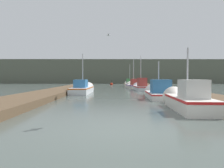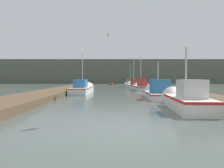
% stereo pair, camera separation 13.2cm
% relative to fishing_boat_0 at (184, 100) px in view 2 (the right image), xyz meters
% --- Properties ---
extents(ground_plane, '(200.00, 200.00, 0.00)m').
position_rel_fishing_boat_0_xyz_m(ground_plane, '(-3.32, -4.04, -0.45)').
color(ground_plane, '#47514C').
extents(dock_left, '(2.97, 40.00, 0.39)m').
position_rel_fishing_boat_0_xyz_m(dock_left, '(-8.94, 11.96, -0.26)').
color(dock_left, brown).
rests_on(dock_left, ground_plane).
extents(dock_right, '(2.97, 40.00, 0.39)m').
position_rel_fishing_boat_0_xyz_m(dock_right, '(2.30, 11.96, -0.26)').
color(dock_right, brown).
rests_on(dock_right, ground_plane).
extents(distant_shore_ridge, '(120.00, 16.00, 6.55)m').
position_rel_fishing_boat_0_xyz_m(distant_shore_ridge, '(-3.32, 51.62, 2.82)').
color(distant_shore_ridge, '#565B4C').
rests_on(distant_shore_ridge, ground_plane).
extents(fishing_boat_0, '(1.73, 5.00, 3.34)m').
position_rel_fishing_boat_0_xyz_m(fishing_boat_0, '(0.00, 0.00, 0.00)').
color(fishing_boat_0, silver).
rests_on(fishing_boat_0, ground_plane).
extents(fishing_boat_1, '(1.96, 5.19, 3.33)m').
position_rel_fishing_boat_0_xyz_m(fishing_boat_1, '(-0.08, 5.52, -0.05)').
color(fishing_boat_1, silver).
rests_on(fishing_boat_1, ground_plane).
extents(fishing_boat_2, '(1.78, 6.05, 4.34)m').
position_rel_fishing_boat_0_xyz_m(fishing_boat_2, '(-6.48, 10.13, -0.02)').
color(fishing_boat_2, silver).
rests_on(fishing_boat_2, ground_plane).
extents(fishing_boat_3, '(1.48, 5.69, 4.61)m').
position_rel_fishing_boat_0_xyz_m(fishing_boat_3, '(-0.02, 14.89, 0.00)').
color(fishing_boat_3, silver).
rests_on(fishing_boat_3, ground_plane).
extents(fishing_boat_4, '(2.00, 4.92, 4.77)m').
position_rel_fishing_boat_0_xyz_m(fishing_boat_4, '(-0.43, 19.50, -0.04)').
color(fishing_boat_4, silver).
rests_on(fishing_boat_4, ground_plane).
extents(fishing_boat_5, '(1.74, 5.76, 4.38)m').
position_rel_fishing_boat_0_xyz_m(fishing_boat_5, '(-0.42, 25.27, -0.03)').
color(fishing_boat_5, silver).
rests_on(fishing_boat_5, ground_plane).
extents(mooring_piling_0, '(0.33, 0.33, 0.99)m').
position_rel_fishing_boat_0_xyz_m(mooring_piling_0, '(1.06, 25.17, 0.05)').
color(mooring_piling_0, '#473523').
rests_on(mooring_piling_0, ground_plane).
extents(mooring_piling_1, '(0.36, 0.36, 1.05)m').
position_rel_fishing_boat_0_xyz_m(mooring_piling_1, '(0.84, 7.78, 0.08)').
color(mooring_piling_1, '#473523').
rests_on(mooring_piling_1, ground_plane).
extents(mooring_piling_2, '(0.29, 0.29, 1.23)m').
position_rel_fishing_boat_0_xyz_m(mooring_piling_2, '(0.79, 6.09, 0.17)').
color(mooring_piling_2, '#473523').
rests_on(mooring_piling_2, ground_plane).
extents(mooring_piling_3, '(0.35, 0.35, 1.24)m').
position_rel_fishing_boat_0_xyz_m(mooring_piling_3, '(0.69, 22.55, 0.17)').
color(mooring_piling_3, '#473523').
rests_on(mooring_piling_3, ground_plane).
extents(channel_buoy, '(0.61, 0.61, 1.11)m').
position_rel_fishing_boat_0_xyz_m(channel_buoy, '(-3.57, 33.40, -0.28)').
color(channel_buoy, red).
rests_on(channel_buoy, ground_plane).
extents(seagull_lead, '(0.29, 0.56, 0.12)m').
position_rel_fishing_boat_0_xyz_m(seagull_lead, '(-3.90, 5.73, 4.38)').
color(seagull_lead, white).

